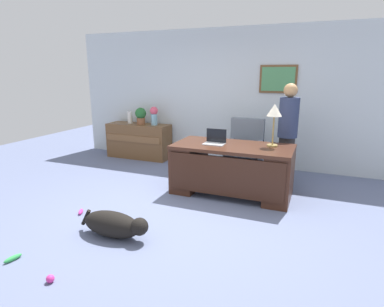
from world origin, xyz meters
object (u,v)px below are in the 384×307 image
at_px(potted_plant, 141,115).
at_px(armchair, 245,151).
at_px(desk, 232,168).
at_px(dog_lying, 115,224).
at_px(dog_toy_plush, 81,212).
at_px(credenza, 139,141).
at_px(laptop, 215,140).
at_px(dog_toy_ball, 50,279).
at_px(desk_lamp, 274,113).
at_px(dog_toy_bone, 13,258).
at_px(person_standing, 287,133).
at_px(vase_with_flowers, 154,115).
at_px(vase_empty, 130,118).

bearing_deg(potted_plant, armchair, -10.66).
height_order(desk, dog_lying, desk).
height_order(potted_plant, dog_toy_plush, potted_plant).
bearing_deg(credenza, armchair, -10.33).
relative_size(dog_lying, laptop, 2.85).
bearing_deg(dog_toy_ball, credenza, 110.80).
distance_m(credenza, desk_lamp, 3.40).
xyz_separation_m(dog_toy_ball, dog_toy_bone, (-0.62, 0.12, -0.01)).
bearing_deg(dog_toy_ball, desk_lamp, 62.70).
bearing_deg(dog_toy_plush, desk_lamp, 36.25).
distance_m(laptop, dog_toy_plush, 2.20).
relative_size(desk, person_standing, 1.07).
xyz_separation_m(vase_with_flowers, dog_toy_plush, (0.41, -2.83, -0.95)).
distance_m(desk, dog_lying, 2.04).
bearing_deg(vase_empty, dog_toy_ball, -66.70).
height_order(laptop, dog_toy_plush, laptop).
bearing_deg(armchair, vase_with_flowers, 167.72).
distance_m(vase_with_flowers, dog_toy_ball, 4.36).
height_order(person_standing, dog_toy_bone, person_standing).
bearing_deg(dog_toy_ball, dog_lying, 86.71).
bearing_deg(desk, credenza, 151.31).
relative_size(armchair, desk_lamp, 1.66).
height_order(dog_lying, desk_lamp, desk_lamp).
height_order(credenza, dog_toy_ball, credenza).
bearing_deg(vase_with_flowers, desk, -33.11).
bearing_deg(potted_plant, desk, -29.42).
distance_m(person_standing, potted_plant, 3.18).
bearing_deg(laptop, desk, -2.74).
bearing_deg(credenza, vase_with_flowers, 0.20).
distance_m(credenza, potted_plant, 0.58).
bearing_deg(desk_lamp, dog_toy_ball, -117.30).
relative_size(person_standing, dog_lying, 1.85).
bearing_deg(laptop, potted_plant, 147.74).
distance_m(armchair, vase_with_flowers, 2.19).
xyz_separation_m(desk_lamp, vase_empty, (-3.27, 1.18, -0.39)).
xyz_separation_m(credenza, dog_toy_bone, (0.93, -3.97, -0.35)).
xyz_separation_m(dog_lying, dog_toy_ball, (-0.05, -0.91, -0.12)).
bearing_deg(credenza, laptop, -31.39).
height_order(armchair, dog_lying, armchair).
relative_size(person_standing, laptop, 5.26).
xyz_separation_m(vase_empty, dog_toy_bone, (1.14, -3.97, -0.86)).
distance_m(desk, dog_toy_plush, 2.27).
height_order(person_standing, laptop, person_standing).
height_order(laptop, dog_toy_ball, laptop).
distance_m(vase_with_flowers, vase_empty, 0.61).
distance_m(potted_plant, dog_toy_bone, 4.17).
distance_m(armchair, laptop, 1.00).
xyz_separation_m(person_standing, vase_with_flowers, (-2.81, 0.54, 0.10)).
height_order(laptop, desk_lamp, desk_lamp).
relative_size(vase_with_flowers, vase_empty, 1.51).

